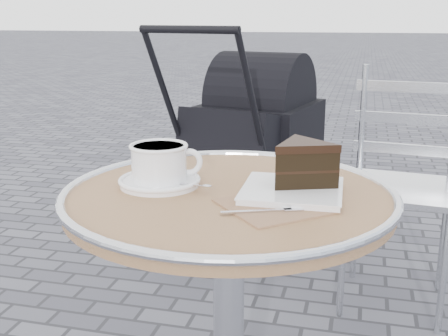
% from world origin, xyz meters
% --- Properties ---
extents(cafe_table, '(0.72, 0.72, 0.74)m').
position_xyz_m(cafe_table, '(0.00, 0.00, 0.57)').
color(cafe_table, silver).
rests_on(cafe_table, ground).
extents(cappuccino_set, '(0.21, 0.18, 0.09)m').
position_xyz_m(cappuccino_set, '(-0.16, 0.01, 0.77)').
color(cappuccino_set, white).
rests_on(cappuccino_set, cafe_table).
extents(cake_plate_set, '(0.27, 0.33, 0.11)m').
position_xyz_m(cake_plate_set, '(0.15, 0.03, 0.78)').
color(cake_plate_set, '#926850').
rests_on(cake_plate_set, cafe_table).
extents(bistro_chair, '(0.45, 0.45, 0.91)m').
position_xyz_m(bistro_chair, '(0.43, 1.09, 0.57)').
color(bistro_chair, silver).
rests_on(bistro_chair, ground).
extents(baby_stroller, '(0.66, 1.09, 1.06)m').
position_xyz_m(baby_stroller, '(-0.27, 1.59, 0.48)').
color(baby_stroller, black).
rests_on(baby_stroller, ground).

